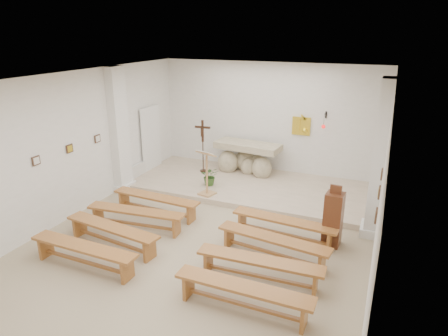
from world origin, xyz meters
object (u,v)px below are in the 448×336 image
at_px(bench_right_second, 273,242).
at_px(bench_left_fourth, 84,251).
at_px(bench_right_third, 260,265).
at_px(donation_pedestal, 333,219).
at_px(bench_left_second, 136,215).
at_px(bench_left_third, 112,231).
at_px(bench_right_fourth, 243,292).
at_px(altar, 247,160).
at_px(crucifix_stand, 203,142).
at_px(lectern, 206,173).
at_px(bench_right_front, 284,224).
at_px(bench_left_front, 156,201).

distance_m(bench_right_second, bench_left_fourth, 3.70).
distance_m(bench_right_second, bench_right_third, 0.87).
height_order(donation_pedestal, bench_left_second, donation_pedestal).
distance_m(bench_left_third, bench_right_fourth, 3.38).
xyz_separation_m(altar, bench_left_second, (-1.16, -4.30, -0.18)).
relative_size(crucifix_stand, bench_right_second, 0.70).
distance_m(donation_pedestal, bench_left_second, 4.41).
height_order(bench_left_second, bench_right_fourth, same).
xyz_separation_m(lectern, bench_right_third, (2.50, -3.05, -0.41)).
height_order(bench_right_front, bench_left_fourth, same).
xyz_separation_m(crucifix_stand, bench_left_fourth, (0.13, -5.58, -0.73)).
height_order(bench_left_third, bench_left_fourth, same).
bearing_deg(donation_pedestal, bench_right_third, -113.46).
xyz_separation_m(bench_left_front, bench_right_front, (3.27, 0.00, 0.00)).
bearing_deg(bench_right_second, bench_left_third, -157.80).
bearing_deg(lectern, bench_left_second, -95.65).
relative_size(altar, bench_left_second, 0.89).
xyz_separation_m(lectern, crucifix_stand, (-0.91, 1.67, 0.32)).
relative_size(bench_right_front, bench_right_third, 1.00).
bearing_deg(crucifix_stand, bench_left_third, -92.93).
bearing_deg(bench_right_fourth, crucifix_stand, 121.77).
bearing_deg(bench_left_fourth, bench_right_fourth, 1.18).
relative_size(bench_left_second, bench_right_second, 1.00).
distance_m(bench_left_second, bench_right_second, 3.27).
bearing_deg(bench_left_fourth, bench_right_front, 39.59).
xyz_separation_m(lectern, bench_right_fourth, (2.50, -3.91, -0.41)).
height_order(lectern, bench_right_second, lectern).
bearing_deg(bench_right_fourth, altar, 109.66).
height_order(lectern, bench_left_front, lectern).
bearing_deg(donation_pedestal, bench_right_second, -129.65).
xyz_separation_m(bench_left_third, bench_right_third, (3.27, 0.00, 0.00)).
relative_size(altar, bench_right_second, 0.88).
bearing_deg(bench_right_third, altar, 109.74).
relative_size(crucifix_stand, donation_pedestal, 1.19).
height_order(crucifix_stand, donation_pedestal, crucifix_stand).
xyz_separation_m(crucifix_stand, bench_left_third, (0.13, -4.72, -0.73)).
height_order(bench_right_third, bench_left_fourth, same).
bearing_deg(lectern, bench_right_third, -36.77).
relative_size(crucifix_stand, bench_left_front, 0.70).
height_order(bench_right_second, bench_right_third, same).
relative_size(altar, bench_right_front, 0.89).
height_order(bench_left_front, bench_right_third, same).
bearing_deg(donation_pedestal, bench_left_third, -151.66).
distance_m(crucifix_stand, bench_left_third, 4.78).
distance_m(lectern, bench_left_second, 2.35).
height_order(bench_left_front, bench_right_front, same).
xyz_separation_m(bench_left_third, bench_left_fourth, (0.00, -0.87, 0.00)).
relative_size(crucifix_stand, bench_left_third, 0.70).
height_order(bench_left_front, bench_right_second, same).
xyz_separation_m(bench_right_second, bench_right_third, (-0.00, -0.87, 0.00)).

